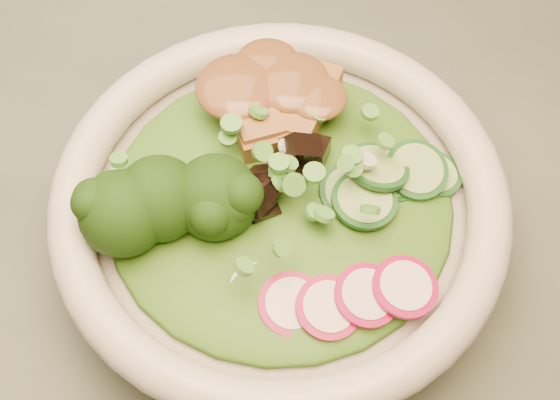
{
  "coord_description": "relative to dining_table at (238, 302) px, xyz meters",
  "views": [
    {
      "loc": [
        0.06,
        -0.27,
        1.26
      ],
      "look_at": [
        0.04,
        -0.0,
        0.82
      ],
      "focal_mm": 50.0,
      "sensor_mm": 36.0,
      "label": 1
    }
  ],
  "objects": [
    {
      "name": "radish_slices",
      "position": [
        0.06,
        -0.07,
        0.19
      ],
      "size": [
        0.13,
        0.09,
        0.02
      ],
      "primitive_type": null,
      "rotation": [
        0.0,
        0.0,
        0.36
      ],
      "color": "#980B40",
      "rests_on": "salad_bowl"
    },
    {
      "name": "lettuce_bed",
      "position": [
        0.04,
        -0.0,
        0.18
      ],
      "size": [
        0.23,
        0.23,
        0.03
      ],
      "primitive_type": "ellipsoid",
      "color": "#2A5912",
      "rests_on": "salad_bowl"
    },
    {
      "name": "peanut_sauce",
      "position": [
        0.02,
        0.07,
        0.21
      ],
      "size": [
        0.08,
        0.06,
        0.02
      ],
      "primitive_type": "ellipsoid",
      "color": "brown",
      "rests_on": "tofu_cubes"
    },
    {
      "name": "dining_table",
      "position": [
        0.0,
        0.0,
        0.0
      ],
      "size": [
        1.2,
        0.8,
        0.75
      ],
      "color": "black",
      "rests_on": "ground"
    },
    {
      "name": "broccoli_florets",
      "position": [
        -0.03,
        -0.03,
        0.2
      ],
      "size": [
        0.11,
        0.11,
        0.05
      ],
      "primitive_type": null,
      "rotation": [
        0.0,
        0.0,
        0.36
      ],
      "color": "black",
      "rests_on": "salad_bowl"
    },
    {
      "name": "tofu_cubes",
      "position": [
        0.02,
        0.07,
        0.2
      ],
      "size": [
        0.12,
        0.1,
        0.04
      ],
      "primitive_type": null,
      "rotation": [
        0.0,
        0.0,
        0.36
      ],
      "color": "olive",
      "rests_on": "salad_bowl"
    },
    {
      "name": "cucumber_slices",
      "position": [
        0.11,
        0.02,
        0.2
      ],
      "size": [
        0.1,
        0.1,
        0.04
      ],
      "primitive_type": null,
      "rotation": [
        0.0,
        0.0,
        0.36
      ],
      "color": "#93BC68",
      "rests_on": "salad_bowl"
    },
    {
      "name": "mushroom_heap",
      "position": [
        0.03,
        0.01,
        0.2
      ],
      "size": [
        0.1,
        0.1,
        0.05
      ],
      "primitive_type": null,
      "rotation": [
        0.0,
        0.0,
        0.36
      ],
      "color": "black",
      "rests_on": "salad_bowl"
    },
    {
      "name": "scallion_garnish",
      "position": [
        0.04,
        -0.0,
        0.21
      ],
      "size": [
        0.22,
        0.22,
        0.03
      ],
      "primitive_type": null,
      "color": "#4E9C37",
      "rests_on": "salad_bowl"
    },
    {
      "name": "salad_bowl",
      "position": [
        0.04,
        -0.0,
        0.16
      ],
      "size": [
        0.31,
        0.31,
        0.08
      ],
      "rotation": [
        0.0,
        0.0,
        0.36
      ],
      "color": "beige",
      "rests_on": "dining_table"
    }
  ]
}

